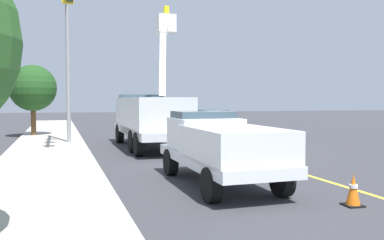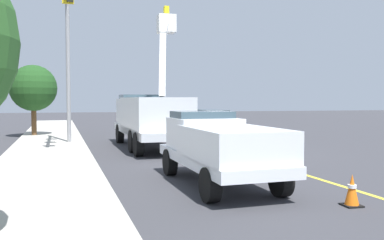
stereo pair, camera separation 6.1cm
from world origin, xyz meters
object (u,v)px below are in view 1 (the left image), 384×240
traffic_cone_mid_rear (166,133)px  traffic_signal_mast (69,21)px  traffic_cone_leading (353,190)px  service_pickup_truck (220,146)px  traffic_cone_mid_front (218,148)px  utility_bucket_truck (150,116)px  passing_minivan (210,120)px

traffic_cone_mid_rear → traffic_signal_mast: size_ratio=0.08×
traffic_cone_leading → traffic_cone_mid_rear: bearing=4.7°
service_pickup_truck → traffic_cone_mid_front: service_pickup_truck is taller
traffic_cone_mid_rear → service_pickup_truck: bearing=176.3°
utility_bucket_truck → service_pickup_truck: 9.41m
traffic_cone_leading → traffic_signal_mast: size_ratio=0.08×
service_pickup_truck → traffic_cone_leading: bearing=-142.7°
utility_bucket_truck → traffic_signal_mast: 6.13m
service_pickup_truck → traffic_signal_mast: 12.26m
traffic_cone_leading → traffic_cone_mid_front: bearing=4.0°
traffic_signal_mast → utility_bucket_truck: bearing=-101.0°
traffic_cone_mid_front → traffic_cone_mid_rear: bearing=5.4°
service_pickup_truck → traffic_cone_mid_rear: size_ratio=7.89×
passing_minivan → traffic_signal_mast: (-7.00, 9.26, 5.32)m
service_pickup_truck → traffic_signal_mast: size_ratio=0.65×
service_pickup_truck → traffic_cone_mid_rear: (13.69, -0.88, -0.76)m
passing_minivan → traffic_cone_mid_front: 12.07m
service_pickup_truck → traffic_signal_mast: traffic_signal_mast is taller
service_pickup_truck → utility_bucket_truck: bearing=4.3°
utility_bucket_truck → traffic_cone_mid_rear: bearing=-20.1°
service_pickup_truck → traffic_cone_leading: 3.79m
utility_bucket_truck → passing_minivan: utility_bucket_truck is taller
passing_minivan → traffic_signal_mast: size_ratio=0.56×
passing_minivan → traffic_cone_mid_rear: bearing=132.3°
passing_minivan → traffic_cone_mid_front: (-11.67, 3.00, -0.61)m
passing_minivan → traffic_cone_leading: (-20.08, 2.41, -0.61)m
service_pickup_truck → traffic_cone_leading: service_pickup_truck is taller
service_pickup_truck → traffic_signal_mast: (10.13, 4.59, 5.17)m
traffic_cone_mid_front → traffic_signal_mast: size_ratio=0.08×
traffic_cone_leading → traffic_cone_mid_rear: (16.64, 1.37, -0.01)m
utility_bucket_truck → traffic_signal_mast: (0.76, 3.90, 4.68)m
utility_bucket_truck → traffic_cone_leading: utility_bucket_truck is taller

